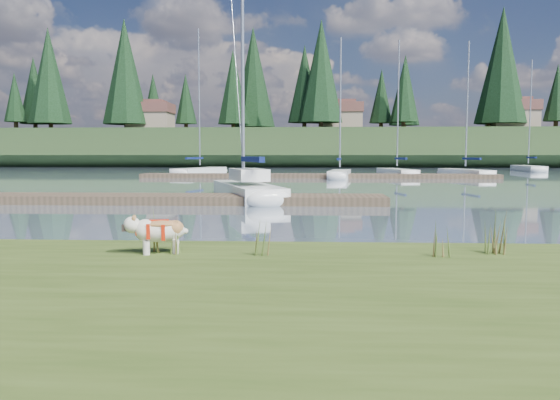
{
  "coord_description": "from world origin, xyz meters",
  "views": [
    {
      "loc": [
        1.28,
        -10.12,
        1.75
      ],
      "look_at": [
        0.78,
        -0.5,
        0.93
      ],
      "focal_mm": 35.0,
      "sensor_mm": 36.0,
      "label": 1
    }
  ],
  "objects": [
    {
      "name": "ground",
      "position": [
        0.0,
        30.0,
        0.0
      ],
      "size": [
        200.0,
        200.0,
        0.0
      ],
      "primitive_type": "plane",
      "color": "slate",
      "rests_on": "ground"
    },
    {
      "name": "bank",
      "position": [
        0.0,
        -6.0,
        0.17
      ],
      "size": [
        60.0,
        9.0,
        0.35
      ],
      "primitive_type": "cube",
      "color": "#3D501C",
      "rests_on": "ground"
    },
    {
      "name": "ridge",
      "position": [
        0.0,
        73.0,
        2.5
      ],
      "size": [
        200.0,
        20.0,
        5.0
      ],
      "primitive_type": "cube",
      "color": "#1F3218",
      "rests_on": "ground"
    },
    {
      "name": "bulldog",
      "position": [
        -0.82,
        -2.61,
        0.68
      ],
      "size": [
        0.9,
        0.5,
        0.53
      ],
      "rotation": [
        0.0,
        0.0,
        3.41
      ],
      "color": "silver",
      "rests_on": "bank"
    },
    {
      "name": "sailboat_main",
      "position": [
        -1.34,
        11.91,
        0.42
      ],
      "size": [
        3.97,
        7.96,
        11.44
      ],
      "rotation": [
        0.0,
        0.0,
        1.89
      ],
      "color": "white",
      "rests_on": "ground"
    },
    {
      "name": "dock_near",
      "position": [
        -4.0,
        9.0,
        0.15
      ],
      "size": [
        16.0,
        2.0,
        0.3
      ],
      "primitive_type": "cube",
      "color": "#4C3D2C",
      "rests_on": "ground"
    },
    {
      "name": "dock_far",
      "position": [
        2.0,
        30.0,
        0.15
      ],
      "size": [
        26.0,
        2.2,
        0.3
      ],
      "primitive_type": "cube",
      "color": "#4C3D2C",
      "rests_on": "ground"
    },
    {
      "name": "sailboat_bg_1",
      "position": [
        -7.85,
        37.28,
        0.33
      ],
      "size": [
        3.88,
        8.51,
        12.46
      ],
      "rotation": [
        0.0,
        0.0,
        1.29
      ],
      "color": "white",
      "rests_on": "ground"
    },
    {
      "name": "sailboat_bg_2",
      "position": [
        3.66,
        30.43,
        0.33
      ],
      "size": [
        2.14,
        6.81,
        10.21
      ],
      "rotation": [
        0.0,
        0.0,
        1.45
      ],
      "color": "white",
      "rests_on": "ground"
    },
    {
      "name": "sailboat_bg_3",
      "position": [
        8.27,
        34.5,
        0.33
      ],
      "size": [
        2.58,
        7.43,
        10.8
      ],
      "rotation": [
        0.0,
        0.0,
        1.73
      ],
      "color": "white",
      "rests_on": "ground"
    },
    {
      "name": "sailboat_bg_4",
      "position": [
        13.31,
        33.44,
        0.33
      ],
      "size": [
        3.06,
        7.13,
        10.45
      ],
      "rotation": [
        0.0,
        0.0,
        1.82
      ],
      "color": "white",
      "rests_on": "ground"
    },
    {
      "name": "sailboat_bg_5",
      "position": [
        23.95,
        47.96,
        0.32
      ],
      "size": [
        2.2,
        8.07,
        11.4
      ],
      "rotation": [
        0.0,
        0.0,
        1.49
      ],
      "color": "white",
      "rests_on": "ground"
    },
    {
      "name": "weed_0",
      "position": [
        -0.54,
        -2.66,
        0.57
      ],
      "size": [
        0.17,
        0.14,
        0.52
      ],
      "color": "#475B23",
      "rests_on": "bank"
    },
    {
      "name": "weed_1",
      "position": [
        0.66,
        -2.68,
        0.57
      ],
      "size": [
        0.17,
        0.14,
        0.52
      ],
      "color": "#475B23",
      "rests_on": "bank"
    },
    {
      "name": "weed_2",
      "position": [
        3.99,
        -2.44,
        0.62
      ],
      "size": [
        0.17,
        0.14,
        0.65
      ],
      "color": "#475B23",
      "rests_on": "bank"
    },
    {
      "name": "weed_3",
      "position": [
        -0.89,
        -2.56,
        0.63
      ],
      "size": [
        0.17,
        0.14,
        0.66
      ],
      "color": "#475B23",
      "rests_on": "bank"
    },
    {
      "name": "weed_4",
      "position": [
        3.08,
        -2.68,
        0.55
      ],
      "size": [
        0.17,
        0.14,
        0.49
      ],
      "color": "#475B23",
      "rests_on": "bank"
    },
    {
      "name": "weed_5",
      "position": [
        3.83,
        -2.42,
        0.57
      ],
      "size": [
        0.17,
        0.14,
        0.52
      ],
      "color": "#475B23",
      "rests_on": "bank"
    },
    {
      "name": "mud_lip",
      "position": [
        0.0,
        -1.6,
        0.07
      ],
      "size": [
        60.0,
        0.5,
        0.14
      ],
      "primitive_type": "cube",
      "color": "#33281C",
      "rests_on": "ground"
    },
    {
      "name": "conifer_1",
      "position": [
        -40.0,
        71.0,
        11.28
      ],
      "size": [
        4.4,
        4.4,
        11.3
      ],
      "color": "#382619",
      "rests_on": "ridge"
    },
    {
      "name": "conifer_2",
      "position": [
        -25.0,
        68.0,
        13.54
      ],
      "size": [
        6.6,
        6.6,
        16.05
      ],
      "color": "#382619",
      "rests_on": "ridge"
    },
    {
      "name": "conifer_3",
      "position": [
        -10.0,
        72.0,
        11.74
      ],
      "size": [
        4.84,
        4.84,
        12.25
      ],
      "color": "#382619",
      "rests_on": "ridge"
    },
    {
      "name": "conifer_4",
      "position": [
        3.0,
        66.0,
        13.09
      ],
      "size": [
        6.16,
        6.16,
        15.1
      ],
      "color": "#382619",
      "rests_on": "ridge"
    },
    {
      "name": "conifer_5",
      "position": [
        15.0,
        70.0,
        10.83
      ],
      "size": [
        3.96,
        3.96,
        10.35
      ],
      "color": "#382619",
      "rests_on": "ridge"
    },
    {
      "name": "conifer_6",
      "position": [
        28.0,
        68.0,
        13.99
      ],
      "size": [
        7.04,
        7.04,
        17.0
      ],
      "color": "#382619",
      "rests_on": "ridge"
    },
    {
      "name": "house_0",
      "position": [
        -22.0,
        70.0,
        7.31
      ],
      "size": [
        6.3,
        5.3,
        4.65
      ],
      "color": "gray",
      "rests_on": "ridge"
    },
    {
      "name": "house_1",
      "position": [
        6.0,
        71.0,
        7.31
      ],
      "size": [
        6.3,
        5.3,
        4.65
      ],
      "color": "gray",
      "rests_on": "ridge"
    },
    {
      "name": "house_2",
      "position": [
        30.0,
        69.0,
        7.31
      ],
      "size": [
        6.3,
        5.3,
        4.65
      ],
      "color": "gray",
      "rests_on": "ridge"
    }
  ]
}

